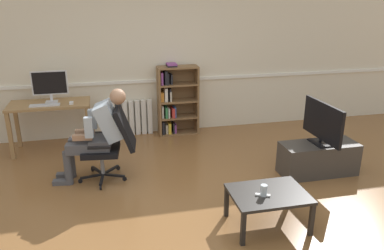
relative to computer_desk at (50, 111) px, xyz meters
The scene contains 15 objects.
ground_plane 2.86m from the computer_desk, 50.39° to the right, with size 18.00×18.00×0.00m, color brown.
back_wall 1.98m from the computer_desk, 15.69° to the left, with size 12.00×0.13×2.70m.
computer_desk is the anchor object (origin of this frame).
imac_monitor 0.40m from the computer_desk, 66.61° to the left, with size 0.53×0.14×0.48m.
keyboard 0.19m from the computer_desk, 107.01° to the right, with size 0.43×0.12×0.02m, color silver.
computer_mouse 0.38m from the computer_desk, 19.70° to the right, with size 0.06×0.10×0.03m, color white.
bookshelf 2.01m from the computer_desk, ahead, with size 0.68×0.29×1.23m.
radiator 1.30m from the computer_desk, 18.09° to the left, with size 0.81×0.08×0.61m.
office_chair 1.51m from the computer_desk, 53.93° to the right, with size 0.79×0.62×0.98m.
person_seated 1.39m from the computer_desk, 59.27° to the right, with size 1.00×0.43×1.22m.
tv_stand 3.99m from the computer_desk, 25.01° to the right, with size 1.03×0.42×0.44m.
tv_screen 3.97m from the computer_desk, 25.00° to the right, with size 0.21×0.84×0.56m.
coffee_table 3.63m from the computer_desk, 47.71° to the right, with size 0.79×0.59×0.39m.
drinking_glass 3.60m from the computer_desk, 49.12° to the right, with size 0.07×0.07×0.12m, color silver.
spare_remote 3.60m from the computer_desk, 49.25° to the right, with size 0.04×0.15×0.02m, color white.
Camera 1 is at (-0.89, -3.75, 2.37)m, focal length 35.66 mm.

